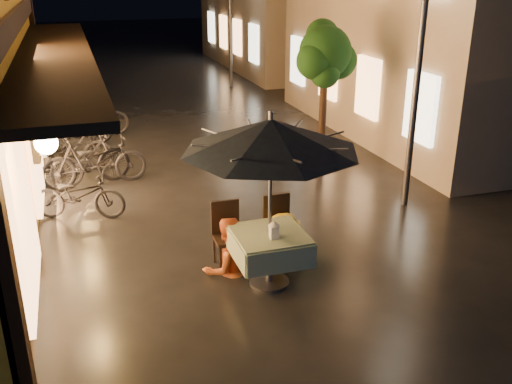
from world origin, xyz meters
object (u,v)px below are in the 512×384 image
object	(u,v)px
table_lantern	(274,229)
person_yellow	(284,216)
bicycle_0	(79,195)
cafe_table	(270,246)
patio_umbrella	(271,135)
person_orange	(227,220)
streetlamp_near	(421,45)

from	to	relation	value
table_lantern	person_yellow	xyz separation A→B (m)	(0.42, 0.72, -0.18)
person_yellow	bicycle_0	bearing A→B (deg)	-53.25
cafe_table	bicycle_0	distance (m)	3.99
bicycle_0	table_lantern	bearing A→B (deg)	-125.39
patio_umbrella	person_yellow	size ratio (longest dim) A/B	1.66
patio_umbrella	person_orange	world-z (taller)	patio_umbrella
patio_umbrella	table_lantern	size ratio (longest dim) A/B	9.84
person_yellow	bicycle_0	size ratio (longest dim) A/B	0.91
table_lantern	person_orange	world-z (taller)	person_orange
cafe_table	patio_umbrella	distance (m)	1.56
patio_umbrella	person_yellow	distance (m)	1.57
patio_umbrella	bicycle_0	bearing A→B (deg)	127.50
streetlamp_near	patio_umbrella	xyz separation A→B (m)	(-3.35, -1.93, -0.77)
person_orange	person_yellow	size ratio (longest dim) A/B	1.08
patio_umbrella	bicycle_0	xyz separation A→B (m)	(-2.42, 3.16, -1.72)
person_orange	person_yellow	distance (m)	0.88
streetlamp_near	person_orange	size ratio (longest dim) A/B	2.64
bicycle_0	streetlamp_near	bearing A→B (deg)	-83.50
patio_umbrella	bicycle_0	world-z (taller)	patio_umbrella
cafe_table	table_lantern	bearing A→B (deg)	-90.00
person_yellow	bicycle_0	world-z (taller)	person_yellow
patio_umbrella	person_orange	xyz separation A→B (m)	(-0.45, 0.54, -1.35)
streetlamp_near	table_lantern	bearing A→B (deg)	-148.00
table_lantern	patio_umbrella	bearing A→B (deg)	90.00
streetlamp_near	table_lantern	size ratio (longest dim) A/B	16.92
cafe_table	person_orange	bearing A→B (deg)	130.13
streetlamp_near	person_orange	xyz separation A→B (m)	(-3.81, -1.39, -2.12)
patio_umbrella	person_orange	size ratio (longest dim) A/B	1.53
streetlamp_near	bicycle_0	xyz separation A→B (m)	(-5.78, 1.23, -2.49)
table_lantern	cafe_table	bearing A→B (deg)	90.00
cafe_table	person_yellow	distance (m)	0.72
person_orange	person_yellow	world-z (taller)	person_orange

